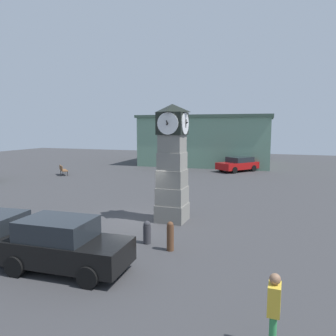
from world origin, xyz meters
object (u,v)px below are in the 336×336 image
(bollard_near_tower, at_px, (170,236))
(car_end_of_row, at_px, (238,164))
(clock_tower, at_px, (172,166))
(bench, at_px, (63,169))
(pedestrian_crossing_lot, at_px, (274,308))
(car_by_building, at_px, (64,245))
(bollard_mid_row, at_px, (147,232))

(bollard_near_tower, height_order, car_end_of_row, car_end_of_row)
(clock_tower, xyz_separation_m, bench, (-14.46, 10.59, -2.13))
(car_end_of_row, bearing_deg, pedestrian_crossing_lot, -80.55)
(car_by_building, relative_size, bench, 2.65)
(clock_tower, distance_m, bollard_mid_row, 3.90)
(bollard_near_tower, relative_size, car_end_of_row, 0.23)
(bollard_mid_row, bearing_deg, bollard_near_tower, -19.31)
(clock_tower, xyz_separation_m, car_by_building, (-1.36, -6.27, -1.83))
(car_by_building, distance_m, pedestrian_crossing_lot, 6.49)
(pedestrian_crossing_lot, bearing_deg, car_end_of_row, 99.45)
(bollard_near_tower, relative_size, pedestrian_crossing_lot, 0.66)
(clock_tower, height_order, car_end_of_row, clock_tower)
(bench, bearing_deg, bollard_near_tower, -42.19)
(bench, relative_size, pedestrian_crossing_lot, 0.94)
(clock_tower, xyz_separation_m, bollard_near_tower, (1.19, -3.60, -2.11))
(clock_tower, relative_size, bollard_mid_row, 6.18)
(bollard_mid_row, bearing_deg, bench, 136.54)
(bollard_mid_row, distance_m, pedestrian_crossing_lot, 6.77)
(car_by_building, bearing_deg, bench, 127.86)
(bollard_mid_row, xyz_separation_m, bench, (-14.57, 13.81, 0.08))
(car_by_building, xyz_separation_m, pedestrian_crossing_lot, (6.26, -1.71, 0.11))
(car_by_building, height_order, car_end_of_row, car_by_building)
(bench, bearing_deg, pedestrian_crossing_lot, -43.78)
(clock_tower, distance_m, bollard_near_tower, 4.34)
(clock_tower, bearing_deg, bollard_near_tower, -71.70)
(bollard_mid_row, bearing_deg, pedestrian_crossing_lot, -44.73)
(clock_tower, bearing_deg, bench, 143.79)
(bollard_mid_row, height_order, pedestrian_crossing_lot, pedestrian_crossing_lot)
(bollard_mid_row, relative_size, bench, 0.58)
(car_end_of_row, distance_m, pedestrian_crossing_lot, 27.13)
(clock_tower, distance_m, pedestrian_crossing_lot, 9.52)
(car_end_of_row, distance_m, bench, 17.02)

